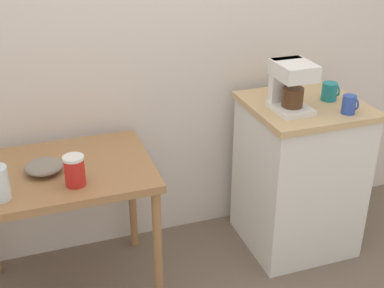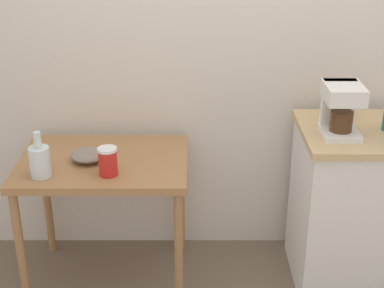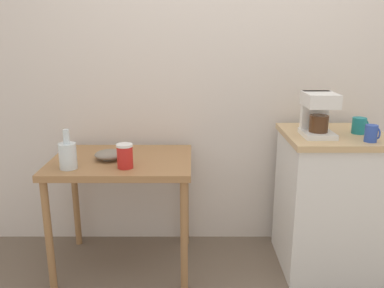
% 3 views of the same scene
% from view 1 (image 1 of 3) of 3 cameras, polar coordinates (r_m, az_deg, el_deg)
% --- Properties ---
extents(ground_plane, '(8.00, 8.00, 0.00)m').
position_cam_1_polar(ground_plane, '(3.01, 0.01, -13.30)').
color(ground_plane, '#6B5B4C').
extents(back_wall, '(4.40, 0.10, 2.80)m').
position_cam_1_polar(back_wall, '(2.82, -1.01, 15.69)').
color(back_wall, silver).
rests_on(back_wall, ground_plane).
extents(wooden_table, '(0.87, 0.64, 0.74)m').
position_cam_1_polar(wooden_table, '(2.54, -14.36, -4.52)').
color(wooden_table, '#9E7044').
rests_on(wooden_table, ground_plane).
extents(kitchen_counter, '(0.62, 0.60, 0.90)m').
position_cam_1_polar(kitchen_counter, '(3.01, 11.83, -3.42)').
color(kitchen_counter, white).
rests_on(kitchen_counter, ground_plane).
extents(bowl_stoneware, '(0.18, 0.18, 0.06)m').
position_cam_1_polar(bowl_stoneware, '(2.46, -16.25, -2.45)').
color(bowl_stoneware, gray).
rests_on(bowl_stoneware, wooden_table).
extents(canister_enamel, '(0.09, 0.09, 0.14)m').
position_cam_1_polar(canister_enamel, '(2.31, -13.03, -2.93)').
color(canister_enamel, red).
rests_on(canister_enamel, wooden_table).
extents(coffee_maker, '(0.18, 0.22, 0.26)m').
position_cam_1_polar(coffee_maker, '(2.67, 11.00, 6.64)').
color(coffee_maker, white).
rests_on(coffee_maker, kitchen_counter).
extents(mug_blue, '(0.08, 0.07, 0.10)m').
position_cam_1_polar(mug_blue, '(2.72, 17.23, 4.26)').
color(mug_blue, '#2D4CAD').
rests_on(mug_blue, kitchen_counter).
extents(mug_small_cream, '(0.09, 0.08, 0.08)m').
position_cam_1_polar(mug_small_cream, '(2.94, 9.83, 6.48)').
color(mug_small_cream, beige).
rests_on(mug_small_cream, kitchen_counter).
extents(mug_dark_teal, '(0.09, 0.08, 0.10)m').
position_cam_1_polar(mug_dark_teal, '(2.88, 15.19, 5.71)').
color(mug_dark_teal, teal).
rests_on(mug_dark_teal, kitchen_counter).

